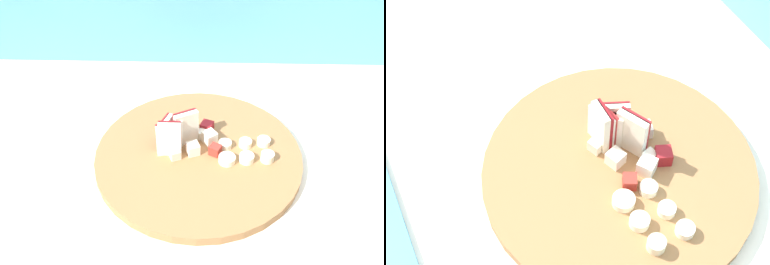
% 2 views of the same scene
% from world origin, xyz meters
% --- Properties ---
extents(tile_backsplash, '(2.40, 0.04, 1.51)m').
position_xyz_m(tile_backsplash, '(0.00, 0.34, 0.75)').
color(tile_backsplash, '#4C8EB2').
rests_on(tile_backsplash, ground).
extents(cutting_board, '(0.36, 0.36, 0.02)m').
position_xyz_m(cutting_board, '(-0.13, -0.01, 0.94)').
color(cutting_board, olive).
rests_on(cutting_board, tiled_countertop).
extents(apple_wedge_fan, '(0.07, 0.06, 0.07)m').
position_xyz_m(apple_wedge_fan, '(-0.17, 0.00, 0.98)').
color(apple_wedge_fan, maroon).
rests_on(apple_wedge_fan, cutting_board).
extents(apple_dice_pile, '(0.10, 0.10, 0.02)m').
position_xyz_m(apple_dice_pile, '(-0.13, 0.02, 0.96)').
color(apple_dice_pile, '#EFE5CC').
rests_on(apple_dice_pile, cutting_board).
extents(banana_slice_rows, '(0.10, 0.07, 0.02)m').
position_xyz_m(banana_slice_rows, '(-0.04, -0.01, 0.95)').
color(banana_slice_rows, '#F4EAC6').
rests_on(banana_slice_rows, cutting_board).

